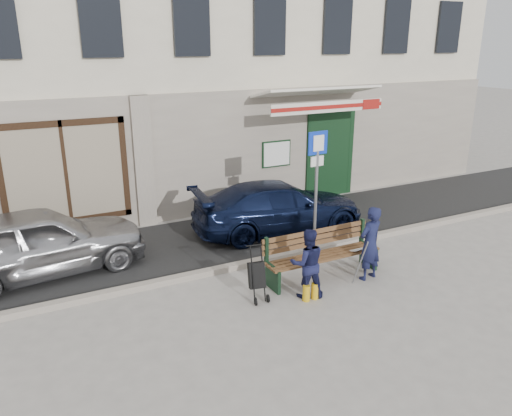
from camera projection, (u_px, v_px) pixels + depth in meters
ground at (296, 295)px, 9.10m from camera, size 80.00×80.00×0.00m
asphalt_lane at (227, 238)px, 11.71m from camera, size 60.00×3.20×0.01m
curb at (258, 261)px, 10.35m from camera, size 60.00×0.18×0.12m
building at (150, 21)px, 14.66m from camera, size 20.00×8.27×10.00m
car_silver at (39, 242)px, 9.70m from camera, size 4.20×2.08×1.38m
car_navy at (279, 207)px, 12.00m from camera, size 4.34×2.13×1.22m
parking_sign at (317, 172)px, 10.60m from camera, size 0.49×0.09×2.63m
bench at (321, 256)px, 9.65m from camera, size 2.40×1.17×0.98m
man at (370, 243)px, 9.51m from camera, size 0.60×0.45×1.47m
woman at (307, 263)px, 8.87m from camera, size 0.75×0.66×1.30m
stroller at (257, 276)px, 8.83m from camera, size 0.33×0.44×1.00m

